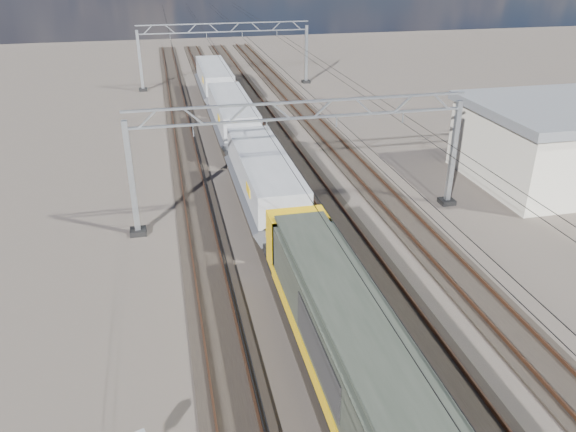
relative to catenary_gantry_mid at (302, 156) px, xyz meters
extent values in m
plane|color=#2B2620|center=(0.00, -4.00, -3.91)|extent=(160.00, 160.00, 0.00)
cube|color=black|center=(-6.00, -4.00, -3.85)|extent=(2.60, 140.00, 0.12)
cube|color=brown|center=(-6.72, -4.00, -3.69)|extent=(0.08, 140.00, 0.16)
cube|color=brown|center=(-5.28, -4.00, -3.69)|extent=(0.08, 140.00, 0.16)
cube|color=black|center=(-2.00, -4.00, -3.85)|extent=(2.60, 140.00, 0.12)
cube|color=brown|center=(-2.72, -4.00, -3.69)|extent=(0.08, 140.00, 0.16)
cube|color=brown|center=(-1.28, -4.00, -3.69)|extent=(0.08, 140.00, 0.16)
cube|color=black|center=(2.00, -4.00, -3.85)|extent=(2.60, 140.00, 0.12)
cube|color=brown|center=(1.28, -4.00, -3.69)|extent=(0.08, 140.00, 0.16)
cube|color=brown|center=(2.72, -4.00, -3.69)|extent=(0.08, 140.00, 0.16)
cube|color=black|center=(6.00, -4.00, -3.85)|extent=(2.60, 140.00, 0.12)
cube|color=brown|center=(5.28, -4.00, -3.69)|extent=(0.08, 140.00, 0.16)
cube|color=brown|center=(6.72, -4.00, -3.69)|extent=(0.08, 140.00, 0.16)
cube|color=#9BA2A9|center=(-9.50, 0.00, -0.61)|extent=(0.30, 0.30, 6.60)
cube|color=#9BA2A9|center=(9.50, 0.00, -0.61)|extent=(0.30, 0.30, 6.60)
cube|color=black|center=(-9.50, 0.00, -3.76)|extent=(0.90, 0.90, 0.30)
cube|color=black|center=(9.50, 0.00, -3.76)|extent=(0.90, 0.90, 0.30)
cube|color=#9BA2A9|center=(0.00, 0.00, 3.14)|extent=(19.30, 0.18, 0.12)
cube|color=#9BA2A9|center=(0.00, 0.00, 2.24)|extent=(19.30, 0.18, 0.12)
cube|color=#9BA2A9|center=(-8.31, 0.00, 2.69)|extent=(1.03, 0.10, 0.94)
cube|color=#9BA2A9|center=(-5.94, 0.00, 2.69)|extent=(1.03, 0.10, 0.94)
cube|color=#9BA2A9|center=(-3.56, 0.00, 2.69)|extent=(1.03, 0.10, 0.94)
cube|color=#9BA2A9|center=(-1.19, 0.00, 2.69)|extent=(1.03, 0.10, 0.94)
cube|color=#9BA2A9|center=(1.19, 0.00, 2.69)|extent=(1.03, 0.10, 0.94)
cube|color=#9BA2A9|center=(3.56, 0.00, 2.69)|extent=(1.03, 0.10, 0.94)
cube|color=#9BA2A9|center=(5.94, 0.00, 2.69)|extent=(1.03, 0.10, 0.94)
cube|color=#9BA2A9|center=(8.31, 0.00, 2.69)|extent=(1.03, 0.10, 0.94)
cube|color=#9BA2A9|center=(-6.00, 0.00, 1.92)|extent=(0.06, 0.06, 0.65)
cube|color=#9BA2A9|center=(-2.00, 0.00, 1.92)|extent=(0.06, 0.06, 0.65)
cube|color=#9BA2A9|center=(2.00, 0.00, 1.92)|extent=(0.06, 0.06, 0.65)
cube|color=#9BA2A9|center=(6.00, 0.00, 1.92)|extent=(0.06, 0.06, 0.65)
cube|color=#9BA2A9|center=(-9.50, 36.00, -0.61)|extent=(0.30, 0.30, 6.60)
cube|color=#9BA2A9|center=(9.50, 36.00, -0.61)|extent=(0.30, 0.30, 6.60)
cube|color=black|center=(-9.50, 36.00, -3.76)|extent=(0.90, 0.90, 0.30)
cube|color=black|center=(9.50, 36.00, -3.76)|extent=(0.90, 0.90, 0.30)
cube|color=#9BA2A9|center=(0.00, 36.00, 3.14)|extent=(19.30, 0.18, 0.12)
cube|color=#9BA2A9|center=(0.00, 36.00, 2.24)|extent=(19.30, 0.18, 0.12)
cube|color=#9BA2A9|center=(-8.31, 36.00, 2.69)|extent=(1.03, 0.10, 0.94)
cube|color=#9BA2A9|center=(-5.94, 36.00, 2.69)|extent=(1.03, 0.10, 0.94)
cube|color=#9BA2A9|center=(-3.56, 36.00, 2.69)|extent=(1.03, 0.10, 0.94)
cube|color=#9BA2A9|center=(-1.19, 36.00, 2.69)|extent=(1.03, 0.10, 0.94)
cube|color=#9BA2A9|center=(1.19, 36.00, 2.69)|extent=(1.03, 0.10, 0.94)
cube|color=#9BA2A9|center=(3.56, 36.00, 2.69)|extent=(1.03, 0.10, 0.94)
cube|color=#9BA2A9|center=(5.94, 36.00, 2.69)|extent=(1.03, 0.10, 0.94)
cube|color=#9BA2A9|center=(8.31, 36.00, 2.69)|extent=(1.03, 0.10, 0.94)
cube|color=#9BA2A9|center=(-6.00, 36.00, 1.92)|extent=(0.06, 0.06, 0.65)
cube|color=#9BA2A9|center=(-2.00, 36.00, 1.92)|extent=(0.06, 0.06, 0.65)
cube|color=#9BA2A9|center=(2.00, 36.00, 1.92)|extent=(0.06, 0.06, 0.65)
cube|color=#9BA2A9|center=(6.00, 36.00, 1.92)|extent=(0.06, 0.06, 0.65)
cylinder|color=black|center=(-6.00, 4.00, 1.59)|extent=(0.03, 140.00, 0.03)
cylinder|color=black|center=(-6.00, 4.00, 2.09)|extent=(0.03, 140.00, 0.03)
cylinder|color=black|center=(-2.00, 4.00, 1.59)|extent=(0.03, 140.00, 0.03)
cylinder|color=black|center=(-2.00, 4.00, 2.09)|extent=(0.03, 140.00, 0.03)
cylinder|color=black|center=(2.00, 4.00, 1.59)|extent=(0.03, 140.00, 0.03)
cylinder|color=black|center=(2.00, 4.00, 2.09)|extent=(0.03, 140.00, 0.03)
cylinder|color=black|center=(6.00, 4.00, 1.59)|extent=(0.03, 140.00, 0.03)
cylinder|color=black|center=(6.00, 4.00, 2.09)|extent=(0.03, 140.00, 0.03)
cube|color=black|center=(-2.00, -10.04, -3.16)|extent=(2.20, 3.60, 0.60)
cube|color=black|center=(-2.00, -16.54, -2.78)|extent=(2.65, 20.00, 0.25)
cube|color=black|center=(-2.00, -16.54, -3.16)|extent=(2.20, 4.50, 0.75)
cube|color=#292E27|center=(-2.00, -16.54, -1.36)|extent=(2.65, 17.00, 2.60)
cube|color=#EEB40C|center=(-3.34, -16.54, -2.36)|extent=(0.04, 17.00, 0.60)
cube|color=#EEB40C|center=(-0.66, -16.54, -2.36)|extent=(0.04, 17.00, 0.60)
cube|color=black|center=(-3.35, -15.54, -1.01)|extent=(0.05, 5.00, 1.40)
cube|color=black|center=(-0.65, -15.54, -1.01)|extent=(0.05, 5.00, 1.40)
cube|color=#292E27|center=(-2.00, -16.54, 0.01)|extent=(2.25, 18.00, 0.15)
cube|color=#EEB40C|center=(-2.00, -7.44, -1.36)|extent=(2.65, 1.80, 2.60)
cube|color=#EEB40C|center=(-2.00, -6.49, -0.86)|extent=(2.60, 0.46, 1.52)
cube|color=black|center=(-2.55, -6.39, -0.76)|extent=(0.85, 0.08, 0.75)
cube|color=black|center=(-1.45, -6.39, -0.76)|extent=(0.85, 0.08, 0.75)
cylinder|color=black|center=(-2.85, -6.24, -2.76)|extent=(0.36, 0.50, 0.36)
cylinder|color=black|center=(-1.15, -6.24, -2.76)|extent=(0.36, 0.50, 0.36)
cylinder|color=white|center=(-2.60, -6.34, -2.16)|extent=(0.20, 0.08, 0.20)
cylinder|color=white|center=(-1.40, -6.34, -2.16)|extent=(0.20, 0.08, 0.20)
cube|color=black|center=(-2.00, -3.34, -3.19)|extent=(2.20, 2.60, 0.55)
cube|color=black|center=(-2.00, 5.66, -3.19)|extent=(2.20, 2.60, 0.55)
cube|color=black|center=(-2.00, 1.16, -2.83)|extent=(2.40, 13.00, 0.20)
cube|color=gray|center=(-2.00, 1.16, -1.11)|extent=(2.80, 12.00, 1.80)
cube|color=#494B50|center=(-2.95, 1.16, -2.36)|extent=(1.48, 12.00, 1.36)
cube|color=#494B50|center=(-1.05, 1.16, -2.36)|extent=(1.48, 12.00, 1.36)
cube|color=#EEB40C|center=(-3.42, -1.84, -1.01)|extent=(0.04, 1.20, 0.50)
cube|color=black|center=(-2.00, 10.86, -3.19)|extent=(2.20, 2.60, 0.55)
cube|color=black|center=(-2.00, 19.86, -3.19)|extent=(2.20, 2.60, 0.55)
cube|color=black|center=(-2.00, 15.36, -2.83)|extent=(2.40, 13.00, 0.20)
cube|color=gray|center=(-2.00, 15.36, -1.11)|extent=(2.80, 12.00, 1.80)
cube|color=#494B50|center=(-2.95, 15.36, -2.36)|extent=(1.48, 12.00, 1.36)
cube|color=#494B50|center=(-1.05, 15.36, -2.36)|extent=(1.48, 12.00, 1.36)
cube|color=#EEB40C|center=(-3.42, 12.36, -1.01)|extent=(0.04, 1.20, 0.50)
cube|color=black|center=(-2.00, 25.06, -3.19)|extent=(2.20, 2.60, 0.55)
cube|color=black|center=(-2.00, 34.06, -3.19)|extent=(2.20, 2.60, 0.55)
cube|color=black|center=(-2.00, 29.56, -2.83)|extent=(2.40, 13.00, 0.20)
cube|color=gray|center=(-2.00, 29.56, -1.11)|extent=(2.80, 12.00, 1.80)
cube|color=#494B50|center=(-2.95, 29.56, -2.36)|extent=(1.48, 12.00, 1.36)
cube|color=#494B50|center=(-1.05, 29.56, -2.36)|extent=(1.48, 12.00, 1.36)
cube|color=#EEB40C|center=(-3.42, 26.56, -1.01)|extent=(0.04, 1.20, 0.50)
camera|label=1|loc=(-7.42, -29.40, 10.76)|focal=35.00mm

